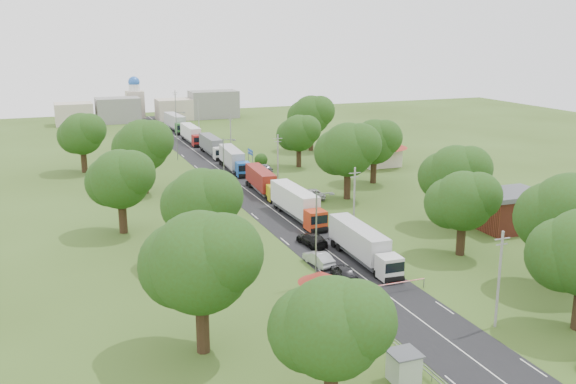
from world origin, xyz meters
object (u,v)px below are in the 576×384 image
car_lane_mid (319,259)px  truck_0 (362,244)px  info_sign (250,155)px  pedestrian_near (373,294)px  guard_booth (320,284)px  boom_barrier (374,288)px  car_lane_front (344,272)px

car_lane_mid → truck_0: bearing=163.9°
info_sign → car_lane_mid: 50.82m
car_lane_mid → pedestrian_near: pedestrian_near is taller
pedestrian_near → guard_booth: bearing=134.4°
boom_barrier → pedestrian_near: 1.38m
truck_0 → car_lane_front: truck_0 is taller
info_sign → truck_0: (-3.09, -50.87, -0.91)m
guard_booth → car_lane_mid: guard_booth is taller
boom_barrier → info_sign: 60.39m
guard_booth → car_lane_front: bearing=45.1°
info_sign → truck_0: size_ratio=0.29×
guard_booth → info_sign: (12.40, 60.00, 0.84)m
guard_booth → info_sign: info_sign is taller
car_lane_front → car_lane_mid: size_ratio=1.01×
info_sign → guard_booth: bearing=-101.7°
boom_barrier → car_lane_front: (-0.86, 5.00, -0.09)m
boom_barrier → car_lane_front: bearing=99.8°
car_lane_front → pedestrian_near: bearing=98.3°
info_sign → car_lane_front: bearing=-97.7°
info_sign → truck_0: 50.97m
car_lane_front → pedestrian_near: pedestrian_near is taller
guard_booth → info_sign: bearing=78.3°
car_lane_front → car_lane_mid: bearing=-74.3°
info_sign → car_lane_front: info_sign is taller
info_sign → car_lane_mid: size_ratio=0.88×
info_sign → pedestrian_near: size_ratio=2.52×
info_sign → truck_0: info_sign is taller
boom_barrier → car_lane_front: car_lane_front is taller
info_sign → car_lane_front: size_ratio=0.87×
guard_booth → truck_0: size_ratio=0.31×
truck_0 → pedestrian_near: truck_0 is taller
boom_barrier → info_sign: size_ratio=2.25×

